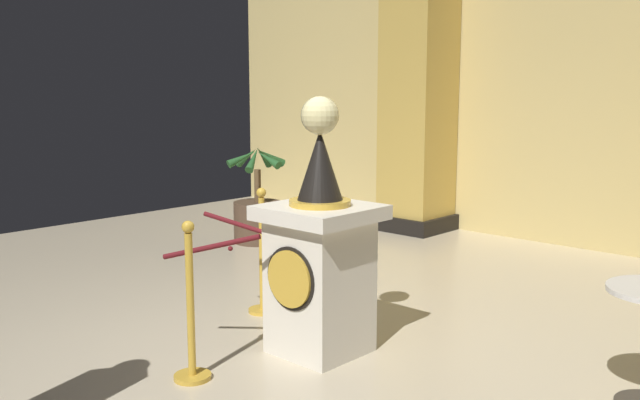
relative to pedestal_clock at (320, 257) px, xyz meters
The scene contains 8 objects.
ground_plane 0.75m from the pedestal_clock, 117.29° to the right, with size 11.13×11.13×0.00m, color beige.
back_wall 4.69m from the pedestal_clock, 91.69° to the left, with size 11.13×0.16×4.19m, color tan.
pedestal_clock is the anchor object (origin of this frame).
stanchion_near 1.04m from the pedestal_clock, 161.42° to the left, with size 0.24×0.24×1.05m.
stanchion_far 1.00m from the pedestal_clock, 106.81° to the right, with size 0.24×0.24×1.04m.
velvet_rope 0.68m from the pedestal_clock, 154.17° to the right, with size 0.97×0.98×0.22m.
column_left 4.67m from the pedestal_clock, 116.63° to the left, with size 0.89×0.89×4.02m.
potted_palm_left 3.64m from the pedestal_clock, 144.79° to the left, with size 0.73×0.69×1.19m.
Camera 1 is at (3.34, -3.19, 1.85)m, focal length 39.18 mm.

